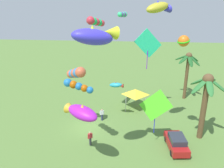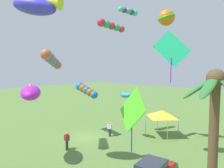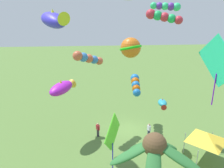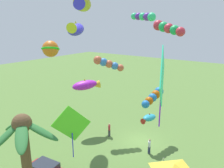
# 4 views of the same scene
# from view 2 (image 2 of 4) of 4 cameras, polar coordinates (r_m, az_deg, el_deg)

# --- Properties ---
(ground_plane) EXTENTS (120.00, 120.00, 0.00)m
(ground_plane) POSITION_cam_2_polar(r_m,az_deg,el_deg) (23.76, -6.70, -14.06)
(ground_plane) COLOR #567A38
(palm_tree_1) EXTENTS (4.25, 3.99, 7.49)m
(palm_tree_1) POSITION_cam_2_polar(r_m,az_deg,el_deg) (14.65, 25.97, -4.58)
(palm_tree_1) COLOR brown
(palm_tree_1) RESTS_ON ground
(spectator_0) EXTENTS (0.37, 0.51, 1.59)m
(spectator_0) POSITION_cam_2_polar(r_m,az_deg,el_deg) (23.68, -0.60, -12.03)
(spectator_0) COLOR #2D3351
(spectator_0) RESTS_ON ground
(spectator_1) EXTENTS (0.40, 0.47, 1.59)m
(spectator_1) POSITION_cam_2_polar(r_m,az_deg,el_deg) (20.68, -12.08, -14.64)
(spectator_1) COLOR #38383D
(spectator_1) RESTS_ON ground
(festival_tent) EXTENTS (2.86, 2.86, 2.85)m
(festival_tent) POSITION_cam_2_polar(r_m,az_deg,el_deg) (24.02, 13.40, -7.83)
(festival_tent) COLOR #9E9EA3
(festival_tent) RESTS_ON ground
(kite_tube_0) EXTENTS (3.18, 1.74, 1.34)m
(kite_tube_0) POSITION_cam_2_polar(r_m,az_deg,el_deg) (24.17, -0.47, 15.51)
(kite_tube_0) COLOR #CB2D3E
(kite_fish_1) EXTENTS (1.02, 1.87, 0.78)m
(kite_fish_1) POSITION_cam_2_polar(r_m,az_deg,el_deg) (22.21, 3.90, -3.02)
(kite_fish_1) COLOR teal
(kite_fish_3) EXTENTS (2.85, 3.54, 1.46)m
(kite_fish_3) POSITION_cam_2_polar(r_m,az_deg,el_deg) (17.92, -21.02, -2.10)
(kite_fish_3) COLOR #AD20C2
(kite_tube_4) EXTENTS (2.93, 2.32, 1.73)m
(kite_tube_4) POSITION_cam_2_polar(r_m,az_deg,el_deg) (19.81, -16.01, 6.38)
(kite_tube_4) COLOR #CB5C3A
(kite_diamond_5) EXTENTS (1.32, 3.53, 5.21)m
(kite_diamond_5) POSITION_cam_2_polar(r_m,az_deg,el_deg) (22.23, 15.71, 8.91)
(kite_diamond_5) COLOR #29E9A4
(kite_tube_6) EXTENTS (1.16, 3.57, 1.65)m
(kite_tube_6) POSITION_cam_2_polar(r_m,az_deg,el_deg) (24.02, -7.08, -1.58)
(kite_tube_6) COLOR blue
(kite_ball_7) EXTENTS (1.66, 1.66, 1.08)m
(kite_ball_7) POSITION_cam_2_polar(r_m,az_deg,el_deg) (15.27, 14.45, 16.91)
(kite_ball_7) COLOR orange
(kite_diamond_8) EXTENTS (1.41, 3.29, 4.92)m
(kite_diamond_8) POSITION_cam_2_polar(r_m,az_deg,el_deg) (15.79, 5.38, -7.24)
(kite_diamond_8) COLOR #56E229
(kite_fish_9) EXTENTS (3.25, 3.93, 1.74)m
(kite_fish_9) POSITION_cam_2_polar(r_m,az_deg,el_deg) (17.14, -19.48, 19.29)
(kite_fish_9) COLOR #3D34DE
(kite_tube_10) EXTENTS (2.26, 0.99, 0.67)m
(kite_tube_10) POSITION_cam_2_polar(r_m,az_deg,el_deg) (21.91, 4.55, 18.93)
(kite_tube_10) COLOR #31D680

